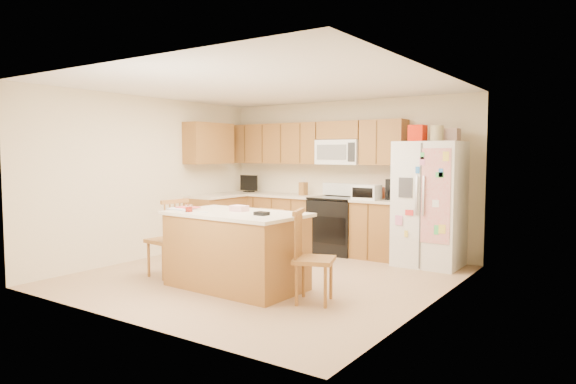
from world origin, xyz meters
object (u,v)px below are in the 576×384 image
Objects in this scene: windsor_chair_back at (277,244)px; windsor_chair_right at (312,259)px; stove at (336,224)px; island at (236,250)px; windsor_chair_left at (168,240)px; refrigerator at (430,203)px.

windsor_chair_back is 1.23m from windsor_chair_right.
stove is 2.60m from island.
stove is at bearing 94.63° from windsor_chair_back.
stove is 2.86m from windsor_chair_left.
refrigerator is 2.35m from windsor_chair_back.
refrigerator is at bearing 59.13° from island.
refrigerator reaches higher than windsor_chair_left.
island is 1.08m from windsor_chair_right.
windsor_chair_left reaches higher than island.
windsor_chair_right reaches higher than island.
refrigerator reaches higher than windsor_chair_back.
windsor_chair_left is 2.19m from windsor_chair_right.
windsor_chair_right is at bearing -36.54° from windsor_chair_back.
windsor_chair_back is at bearing 33.37° from windsor_chair_left.
stove is at bearing 113.65° from windsor_chair_right.
windsor_chair_right reaches higher than windsor_chair_back.
windsor_chair_left is at bearing -176.47° from island.
windsor_chair_right is (1.08, -0.01, 0.01)m from island.
stove is 2.84m from windsor_chair_right.
stove is at bearing 91.26° from island.
windsor_chair_left is 1.13× the size of windsor_chair_back.
windsor_chair_back is (-1.42, -1.81, -0.49)m from refrigerator.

